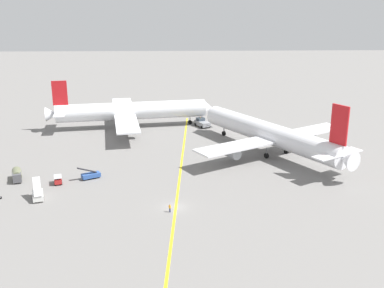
{
  "coord_description": "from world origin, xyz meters",
  "views": [
    {
      "loc": [
        0.54,
        -78.59,
        36.78
      ],
      "look_at": [
        4.33,
        27.44,
        4.0
      ],
      "focal_mm": 42.45,
      "sensor_mm": 36.0,
      "label": 1
    }
  ],
  "objects_px": {
    "gse_belt_loader_portside": "(91,175)",
    "ground_crew_wing_walker_right": "(170,208)",
    "airliner_being_pushed": "(270,134)",
    "gse_stair_truck_yellow": "(38,194)",
    "gse_baggage_cart_trailing": "(58,180)",
    "gse_fuel_bowser_stubby": "(17,175)",
    "pushback_tug": "(202,123)",
    "airliner_at_gate_left": "(130,111)"
  },
  "relations": [
    {
      "from": "pushback_tug",
      "to": "gse_baggage_cart_trailing",
      "type": "relative_size",
      "value": 2.83
    },
    {
      "from": "airliner_being_pushed",
      "to": "gse_fuel_bowser_stubby",
      "type": "distance_m",
      "value": 61.15
    },
    {
      "from": "airliner_being_pushed",
      "to": "gse_baggage_cart_trailing",
      "type": "relative_size",
      "value": 15.53
    },
    {
      "from": "gse_stair_truck_yellow",
      "to": "gse_baggage_cart_trailing",
      "type": "bearing_deg",
      "value": 75.86
    },
    {
      "from": "airliner_being_pushed",
      "to": "pushback_tug",
      "type": "bearing_deg",
      "value": 120.26
    },
    {
      "from": "pushback_tug",
      "to": "ground_crew_wing_walker_right",
      "type": "height_order",
      "value": "pushback_tug"
    },
    {
      "from": "gse_belt_loader_portside",
      "to": "gse_fuel_bowser_stubby",
      "type": "bearing_deg",
      "value": -177.66
    },
    {
      "from": "airliner_at_gate_left",
      "to": "gse_fuel_bowser_stubby",
      "type": "bearing_deg",
      "value": -114.91
    },
    {
      "from": "airliner_at_gate_left",
      "to": "gse_stair_truck_yellow",
      "type": "distance_m",
      "value": 56.11
    },
    {
      "from": "ground_crew_wing_walker_right",
      "to": "gse_stair_truck_yellow",
      "type": "bearing_deg",
      "value": 165.37
    },
    {
      "from": "gse_belt_loader_portside",
      "to": "gse_fuel_bowser_stubby",
      "type": "xyz_separation_m",
      "value": [
        -15.79,
        -0.64,
        0.51
      ]
    },
    {
      "from": "gse_belt_loader_portside",
      "to": "gse_baggage_cart_trailing",
      "type": "distance_m",
      "value": 7.03
    },
    {
      "from": "gse_baggage_cart_trailing",
      "to": "gse_fuel_bowser_stubby",
      "type": "bearing_deg",
      "value": 166.83
    },
    {
      "from": "airliner_being_pushed",
      "to": "gse_stair_truck_yellow",
      "type": "relative_size",
      "value": 9.6
    },
    {
      "from": "airliner_at_gate_left",
      "to": "pushback_tug",
      "type": "relative_size",
      "value": 5.94
    },
    {
      "from": "ground_crew_wing_walker_right",
      "to": "airliner_being_pushed",
      "type": "bearing_deg",
      "value": 53.51
    },
    {
      "from": "gse_fuel_bowser_stubby",
      "to": "gse_belt_loader_portside",
      "type": "bearing_deg",
      "value": 2.34
    },
    {
      "from": "gse_baggage_cart_trailing",
      "to": "gse_fuel_bowser_stubby",
      "type": "xyz_separation_m",
      "value": [
        -9.36,
        2.19,
        0.47
      ]
    },
    {
      "from": "pushback_tug",
      "to": "gse_belt_loader_portside",
      "type": "height_order",
      "value": "gse_belt_loader_portside"
    },
    {
      "from": "airliner_being_pushed",
      "to": "gse_belt_loader_portside",
      "type": "xyz_separation_m",
      "value": [
        -42.78,
        -16.49,
        -4.28
      ]
    },
    {
      "from": "airliner_at_gate_left",
      "to": "gse_fuel_bowser_stubby",
      "type": "height_order",
      "value": "airliner_at_gate_left"
    },
    {
      "from": "airliner_at_gate_left",
      "to": "airliner_being_pushed",
      "type": "relative_size",
      "value": 1.08
    },
    {
      "from": "ground_crew_wing_walker_right",
      "to": "gse_baggage_cart_trailing",
      "type": "bearing_deg",
      "value": 148.56
    },
    {
      "from": "airliner_being_pushed",
      "to": "gse_baggage_cart_trailing",
      "type": "xyz_separation_m",
      "value": [
        -49.21,
        -19.33,
        -4.25
      ]
    },
    {
      "from": "airliner_being_pushed",
      "to": "gse_fuel_bowser_stubby",
      "type": "height_order",
      "value": "airliner_being_pushed"
    },
    {
      "from": "airliner_at_gate_left",
      "to": "gse_belt_loader_portside",
      "type": "distance_m",
      "value": 44.11
    },
    {
      "from": "pushback_tug",
      "to": "gse_stair_truck_yellow",
      "type": "relative_size",
      "value": 1.75
    },
    {
      "from": "airliner_being_pushed",
      "to": "gse_fuel_bowser_stubby",
      "type": "bearing_deg",
      "value": -163.69
    },
    {
      "from": "airliner_at_gate_left",
      "to": "gse_stair_truck_yellow",
      "type": "height_order",
      "value": "airliner_at_gate_left"
    },
    {
      "from": "airliner_at_gate_left",
      "to": "gse_stair_truck_yellow",
      "type": "xyz_separation_m",
      "value": [
        -13.2,
        -54.39,
        -4.05
      ]
    },
    {
      "from": "gse_belt_loader_portside",
      "to": "gse_baggage_cart_trailing",
      "type": "height_order",
      "value": "gse_belt_loader_portside"
    },
    {
      "from": "airliner_being_pushed",
      "to": "pushback_tug",
      "type": "height_order",
      "value": "airliner_being_pushed"
    },
    {
      "from": "gse_belt_loader_portside",
      "to": "gse_fuel_bowser_stubby",
      "type": "relative_size",
      "value": 0.94
    },
    {
      "from": "pushback_tug",
      "to": "gse_baggage_cart_trailing",
      "type": "bearing_deg",
      "value": -125.9
    },
    {
      "from": "gse_baggage_cart_trailing",
      "to": "ground_crew_wing_walker_right",
      "type": "height_order",
      "value": "gse_baggage_cart_trailing"
    },
    {
      "from": "gse_fuel_bowser_stubby",
      "to": "pushback_tug",
      "type": "bearing_deg",
      "value": 45.81
    },
    {
      "from": "gse_fuel_bowser_stubby",
      "to": "airliner_at_gate_left",
      "type": "bearing_deg",
      "value": 65.09
    },
    {
      "from": "gse_belt_loader_portside",
      "to": "ground_crew_wing_walker_right",
      "type": "bearing_deg",
      "value": -44.87
    },
    {
      "from": "gse_stair_truck_yellow",
      "to": "gse_fuel_bowser_stubby",
      "type": "bearing_deg",
      "value": 126.12
    },
    {
      "from": "gse_stair_truck_yellow",
      "to": "airliner_at_gate_left",
      "type": "bearing_deg",
      "value": 76.35
    },
    {
      "from": "airliner_at_gate_left",
      "to": "gse_baggage_cart_trailing",
      "type": "relative_size",
      "value": 16.82
    },
    {
      "from": "airliner_being_pushed",
      "to": "gse_stair_truck_yellow",
      "type": "height_order",
      "value": "airliner_being_pushed"
    }
  ]
}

